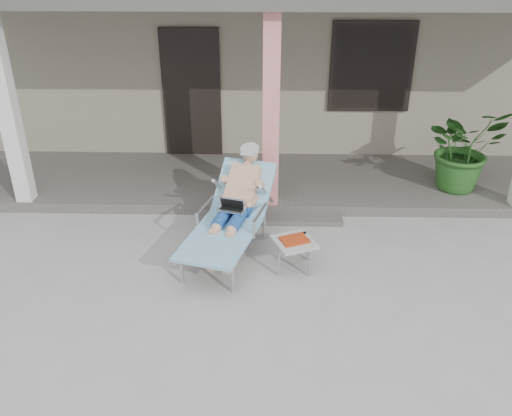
{
  "coord_description": "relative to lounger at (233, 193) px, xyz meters",
  "views": [
    {
      "loc": [
        -0.03,
        -4.75,
        3.63
      ],
      "look_at": [
        -0.16,
        0.6,
        0.85
      ],
      "focal_mm": 38.0,
      "sensor_mm": 36.0,
      "label": 1
    }
  ],
  "objects": [
    {
      "name": "potted_palm",
      "position": [
        3.27,
        1.56,
        0.02
      ],
      "size": [
        1.39,
        1.3,
        1.26
      ],
      "primitive_type": "imported",
      "rotation": [
        0.0,
        0.0,
        0.33
      ],
      "color": "#26591E",
      "rests_on": "porch_deck"
    },
    {
      "name": "lounger",
      "position": [
        0.0,
        0.0,
        0.0
      ],
      "size": [
        1.18,
        1.96,
        1.23
      ],
      "rotation": [
        0.0,
        0.0,
        -0.28
      ],
      "color": "#B7B7BC",
      "rests_on": "ground"
    },
    {
      "name": "porch_step",
      "position": [
        0.45,
        0.7,
        -0.72
      ],
      "size": [
        2.0,
        0.3,
        0.07
      ],
      "primitive_type": "cube",
      "color": "#605B56",
      "rests_on": "ground"
    },
    {
      "name": "house",
      "position": [
        0.45,
        5.34,
        0.91
      ],
      "size": [
        10.4,
        5.4,
        3.3
      ],
      "color": "gray",
      "rests_on": "ground"
    },
    {
      "name": "ground",
      "position": [
        0.45,
        -1.15,
        -0.76
      ],
      "size": [
        60.0,
        60.0,
        0.0
      ],
      "primitive_type": "plane",
      "color": "#9E9E99",
      "rests_on": "ground"
    },
    {
      "name": "side_table",
      "position": [
        0.74,
        -0.45,
        -0.42
      ],
      "size": [
        0.58,
        0.58,
        0.4
      ],
      "rotation": [
        0.0,
        0.0,
        0.4
      ],
      "color": "#ABABA6",
      "rests_on": "ground"
    },
    {
      "name": "porch_deck",
      "position": [
        0.45,
        1.85,
        -0.68
      ],
      "size": [
        10.0,
        2.0,
        0.15
      ],
      "primitive_type": "cube",
      "color": "#605B56",
      "rests_on": "ground"
    }
  ]
}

